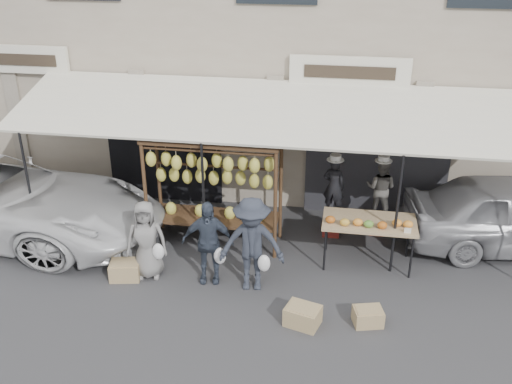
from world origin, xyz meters
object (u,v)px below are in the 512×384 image
(produce_table, at_px, (369,223))
(customer_left, at_px, (146,240))
(customer_mid, at_px, (208,242))
(vendor_left, at_px, (334,186))
(crate_far, at_px, (125,270))
(banana_rack, at_px, (213,171))
(crate_near_b, at_px, (368,317))
(crate_near_a, at_px, (303,316))
(vendor_right, at_px, (381,188))
(customer_right, at_px, (252,245))

(produce_table, distance_m, customer_left, 4.03)
(customer_mid, bearing_deg, produce_table, 11.58)
(vendor_left, bearing_deg, produce_table, 133.34)
(crate_far, bearing_deg, banana_rack, 48.62)
(banana_rack, xyz_separation_m, customer_mid, (0.19, -1.29, -0.80))
(banana_rack, height_order, customer_left, banana_rack)
(produce_table, height_order, customer_left, customer_left)
(banana_rack, height_order, crate_far, banana_rack)
(banana_rack, xyz_separation_m, crate_near_b, (3.00, -2.10, -1.44))
(customer_mid, bearing_deg, crate_near_a, -36.93)
(vendor_right, distance_m, customer_left, 4.72)
(vendor_left, height_order, customer_left, vendor_left)
(produce_table, distance_m, customer_right, 2.27)
(banana_rack, bearing_deg, crate_near_a, -49.19)
(produce_table, relative_size, crate_near_a, 3.20)
(banana_rack, bearing_deg, vendor_left, 18.20)
(crate_near_b, bearing_deg, vendor_right, 86.03)
(produce_table, distance_m, vendor_left, 1.29)
(customer_left, bearing_deg, customer_right, -13.25)
(customer_left, relative_size, crate_near_b, 3.26)
(banana_rack, distance_m, vendor_left, 2.45)
(produce_table, xyz_separation_m, crate_near_b, (0.02, -1.79, -0.74))
(customer_mid, bearing_deg, vendor_left, 36.55)
(banana_rack, relative_size, crate_near_a, 4.89)
(customer_left, xyz_separation_m, customer_right, (1.91, -0.07, 0.13))
(customer_right, xyz_separation_m, crate_far, (-2.30, -0.09, -0.71))
(banana_rack, bearing_deg, customer_right, -54.64)
(vendor_right, xyz_separation_m, customer_left, (-4.13, -2.28, -0.28))
(crate_near_b, bearing_deg, vendor_left, 104.17)
(customer_right, distance_m, crate_near_a, 1.49)
(produce_table, distance_m, crate_near_b, 1.93)
(banana_rack, height_order, vendor_right, banana_rack)
(vendor_left, height_order, crate_near_b, vendor_left)
(vendor_right, bearing_deg, customer_mid, 53.20)
(vendor_right, xyz_separation_m, crate_near_a, (-1.24, -3.23, -0.86))
(customer_left, xyz_separation_m, crate_far, (-0.39, -0.15, -0.58))
(vendor_left, relative_size, crate_near_a, 2.26)
(customer_right, distance_m, crate_near_b, 2.24)
(banana_rack, height_order, vendor_left, banana_rack)
(banana_rack, relative_size, crate_far, 4.90)
(produce_table, bearing_deg, crate_far, -164.67)
(crate_near_a, relative_size, crate_near_b, 1.17)
(customer_left, distance_m, crate_far, 0.72)
(customer_left, height_order, crate_far, customer_left)
(customer_right, bearing_deg, vendor_right, 40.78)
(customer_mid, xyz_separation_m, crate_near_b, (2.80, -0.80, -0.64))
(banana_rack, distance_m, crate_near_b, 3.93)
(crate_far, bearing_deg, customer_mid, 7.32)
(customer_right, distance_m, crate_far, 2.41)
(vendor_right, distance_m, customer_mid, 3.77)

